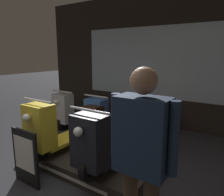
{
  "coord_description": "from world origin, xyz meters",
  "views": [
    {
      "loc": [
        2.33,
        -1.46,
        1.78
      ],
      "look_at": [
        0.08,
        1.83,
        0.95
      ],
      "focal_mm": 35.0,
      "sensor_mm": 36.0,
      "label": 1
    }
  ],
  "objects_px": {
    "price_sign_board": "(25,157)",
    "scooter_backrow_1": "(112,115)",
    "scooter_display_right": "(116,138)",
    "scooter_backrow_2": "(152,123)",
    "scooter_backrow_0": "(80,109)",
    "person_right_browsing": "(142,150)",
    "scooter_display_left": "(68,126)"
  },
  "relations": [
    {
      "from": "scooter_backrow_0",
      "to": "price_sign_board",
      "type": "xyz_separation_m",
      "value": [
        1.21,
        -2.41,
        0.03
      ]
    },
    {
      "from": "scooter_backrow_2",
      "to": "price_sign_board",
      "type": "bearing_deg",
      "value": -107.45
    },
    {
      "from": "scooter_backrow_1",
      "to": "scooter_backrow_2",
      "type": "distance_m",
      "value": 0.99
    },
    {
      "from": "scooter_backrow_2",
      "to": "person_right_browsing",
      "type": "distance_m",
      "value": 2.74
    },
    {
      "from": "scooter_backrow_1",
      "to": "price_sign_board",
      "type": "distance_m",
      "value": 2.42
    },
    {
      "from": "scooter_display_right",
      "to": "scooter_backrow_2",
      "type": "xyz_separation_m",
      "value": [
        -0.1,
        1.49,
        -0.19
      ]
    },
    {
      "from": "person_right_browsing",
      "to": "price_sign_board",
      "type": "bearing_deg",
      "value": 177.78
    },
    {
      "from": "scooter_backrow_0",
      "to": "person_right_browsing",
      "type": "distance_m",
      "value": 3.92
    },
    {
      "from": "scooter_display_left",
      "to": "price_sign_board",
      "type": "height_order",
      "value": "scooter_display_left"
    },
    {
      "from": "scooter_display_right",
      "to": "price_sign_board",
      "type": "bearing_deg",
      "value": -132.82
    },
    {
      "from": "scooter_backrow_0",
      "to": "person_right_browsing",
      "type": "relative_size",
      "value": 1.01
    },
    {
      "from": "scooter_backrow_0",
      "to": "scooter_backrow_1",
      "type": "xyz_separation_m",
      "value": [
        0.99,
        0.0,
        0.0
      ]
    },
    {
      "from": "price_sign_board",
      "to": "scooter_backrow_1",
      "type": "bearing_deg",
      "value": 95.43
    },
    {
      "from": "scooter_display_left",
      "to": "scooter_backrow_0",
      "type": "bearing_deg",
      "value": 126.44
    },
    {
      "from": "scooter_backrow_0",
      "to": "scooter_backrow_2",
      "type": "bearing_deg",
      "value": 0.0
    },
    {
      "from": "scooter_display_left",
      "to": "person_right_browsing",
      "type": "bearing_deg",
      "value": -27.82
    },
    {
      "from": "scooter_backrow_2",
      "to": "scooter_backrow_1",
      "type": "bearing_deg",
      "value": 180.0
    },
    {
      "from": "scooter_backrow_1",
      "to": "scooter_display_right",
      "type": "bearing_deg",
      "value": -53.95
    },
    {
      "from": "price_sign_board",
      "to": "scooter_backrow_0",
      "type": "bearing_deg",
      "value": 116.76
    },
    {
      "from": "scooter_display_right",
      "to": "scooter_backrow_1",
      "type": "relative_size",
      "value": 1.0
    },
    {
      "from": "scooter_display_left",
      "to": "person_right_browsing",
      "type": "relative_size",
      "value": 1.01
    },
    {
      "from": "scooter_backrow_1",
      "to": "price_sign_board",
      "type": "relative_size",
      "value": 2.16
    },
    {
      "from": "scooter_backrow_1",
      "to": "scooter_backrow_2",
      "type": "height_order",
      "value": "same"
    },
    {
      "from": "scooter_backrow_1",
      "to": "price_sign_board",
      "type": "height_order",
      "value": "scooter_backrow_1"
    },
    {
      "from": "scooter_backrow_0",
      "to": "scooter_backrow_2",
      "type": "xyz_separation_m",
      "value": [
        1.97,
        0.0,
        0.0
      ]
    },
    {
      "from": "scooter_display_right",
      "to": "scooter_backrow_2",
      "type": "height_order",
      "value": "scooter_display_right"
    },
    {
      "from": "scooter_backrow_1",
      "to": "person_right_browsing",
      "type": "relative_size",
      "value": 1.01
    },
    {
      "from": "scooter_display_right",
      "to": "person_right_browsing",
      "type": "bearing_deg",
      "value": -47.57
    },
    {
      "from": "scooter_display_left",
      "to": "scooter_backrow_1",
      "type": "height_order",
      "value": "scooter_display_left"
    },
    {
      "from": "scooter_backrow_0",
      "to": "price_sign_board",
      "type": "bearing_deg",
      "value": -63.24
    },
    {
      "from": "scooter_backrow_0",
      "to": "person_right_browsing",
      "type": "xyz_separation_m",
      "value": [
        2.97,
        -2.48,
        0.63
      ]
    },
    {
      "from": "scooter_display_left",
      "to": "scooter_display_right",
      "type": "relative_size",
      "value": 1.0
    }
  ]
}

